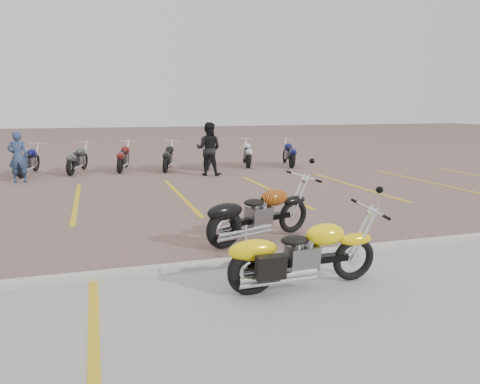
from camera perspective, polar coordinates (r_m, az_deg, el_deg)
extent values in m
plane|color=#6F574F|center=(9.13, -2.87, -4.89)|extent=(100.00, 100.00, 0.00)
cube|color=#9E9B93|center=(5.18, 10.34, -17.34)|extent=(60.00, 5.00, 0.01)
cube|color=#ADAAA3|center=(7.28, 1.12, -8.39)|extent=(60.00, 0.18, 0.12)
cube|color=gold|center=(4.69, -17.36, -20.73)|extent=(0.12, 5.00, 0.00)
torus|color=black|center=(6.73, 13.52, -8.05)|extent=(0.63, 0.12, 0.63)
torus|color=black|center=(6.09, 1.37, -9.72)|extent=(0.67, 0.18, 0.67)
cube|color=black|center=(6.35, 7.77, -8.40)|extent=(1.26, 0.15, 0.10)
cube|color=slate|center=(6.31, 7.39, -7.95)|extent=(0.41, 0.30, 0.33)
ellipsoid|color=yellow|center=(6.37, 10.03, -5.14)|extent=(0.57, 0.32, 0.29)
ellipsoid|color=black|center=(6.19, 6.40, -5.88)|extent=(0.38, 0.26, 0.12)
torus|color=black|center=(8.99, 6.34, -3.04)|extent=(0.67, 0.32, 0.66)
torus|color=black|center=(8.03, -2.05, -4.61)|extent=(0.72, 0.39, 0.71)
cube|color=black|center=(8.47, 2.39, -3.39)|extent=(1.30, 0.55, 0.10)
cube|color=slate|center=(8.42, 2.12, -3.03)|extent=(0.51, 0.43, 0.35)
ellipsoid|color=black|center=(8.57, 3.90, -0.72)|extent=(0.67, 0.50, 0.31)
ellipsoid|color=black|center=(8.29, 1.41, -1.37)|extent=(0.46, 0.38, 0.12)
imported|color=navy|center=(16.58, -25.44, 3.88)|extent=(0.61, 0.40, 1.65)
imported|color=black|center=(16.63, -3.84, 5.27)|extent=(1.14, 1.05, 1.88)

